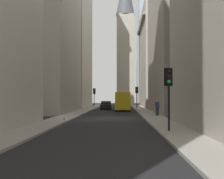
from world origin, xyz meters
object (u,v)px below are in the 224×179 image
(delivery_truck, at_px, (123,101))
(discarded_bottle, at_px, (64,119))
(traffic_light_foreground, at_px, (169,84))
(pedestrian, at_px, (157,107))
(traffic_light_midblock, at_px, (137,92))
(sedan_black, at_px, (106,106))
(traffic_light_far_junction, at_px, (94,93))

(delivery_truck, distance_m, discarded_bottle, 20.67)
(traffic_light_foreground, bearing_deg, pedestrian, -4.17)
(traffic_light_foreground, height_order, traffic_light_midblock, traffic_light_foreground)
(delivery_truck, distance_m, traffic_light_foreground, 27.38)
(sedan_black, xyz_separation_m, traffic_light_far_junction, (7.15, 2.71, 2.16))
(delivery_truck, height_order, sedan_black, delivery_truck)
(delivery_truck, height_order, traffic_light_midblock, traffic_light_midblock)
(sedan_black, xyz_separation_m, traffic_light_foreground, (-31.53, -5.46, 2.26))
(delivery_truck, bearing_deg, traffic_light_far_junction, 25.68)
(traffic_light_midblock, height_order, pedestrian, traffic_light_midblock)
(delivery_truck, bearing_deg, traffic_light_midblock, -24.74)
(delivery_truck, height_order, discarded_bottle, delivery_truck)
(sedan_black, bearing_deg, traffic_light_far_junction, 20.78)
(traffic_light_midblock, relative_size, pedestrian, 2.17)
(traffic_light_midblock, bearing_deg, traffic_light_foreground, -179.67)
(traffic_light_foreground, relative_size, pedestrian, 2.20)
(traffic_light_far_junction, bearing_deg, traffic_light_midblock, -127.39)
(traffic_light_far_junction, bearing_deg, traffic_light_foreground, -168.07)
(sedan_black, height_order, traffic_light_foreground, traffic_light_foreground)
(traffic_light_foreground, distance_m, traffic_light_far_junction, 39.54)
(sedan_black, distance_m, traffic_light_far_junction, 7.95)
(delivery_truck, xyz_separation_m, traffic_light_foreground, (-27.21, -2.66, 1.47))
(sedan_black, relative_size, pedestrian, 2.49)
(traffic_light_foreground, relative_size, discarded_bottle, 14.06)
(delivery_truck, height_order, traffic_light_far_junction, traffic_light_far_junction)
(traffic_light_foreground, bearing_deg, sedan_black, 9.82)
(traffic_light_foreground, distance_m, discarded_bottle, 10.97)
(delivery_truck, relative_size, traffic_light_far_junction, 1.76)
(traffic_light_foreground, height_order, pedestrian, traffic_light_foreground)
(traffic_light_foreground, relative_size, traffic_light_far_junction, 1.04)
(traffic_light_far_junction, bearing_deg, sedan_black, -159.22)
(traffic_light_foreground, height_order, traffic_light_far_junction, traffic_light_foreground)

